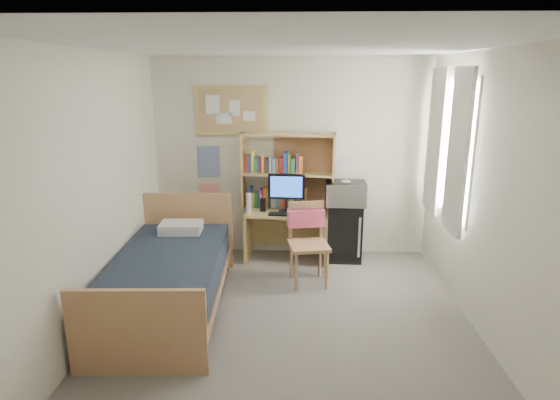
{
  "coord_description": "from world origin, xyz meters",
  "views": [
    {
      "loc": [
        0.06,
        -4.01,
        2.37
      ],
      "look_at": [
        -0.12,
        1.2,
        0.97
      ],
      "focal_mm": 30.0,
      "sensor_mm": 36.0,
      "label": 1
    }
  ],
  "objects_px": {
    "bulletin_board": "(231,111)",
    "bed": "(169,283)",
    "mini_fridge": "(344,231)",
    "speaker_left": "(263,205)",
    "desk_chair": "(309,245)",
    "monitor": "(286,193)",
    "desk": "(287,235)",
    "microwave": "(345,193)",
    "speaker_right": "(310,207)",
    "desk_fan": "(346,170)"
  },
  "relations": [
    {
      "from": "mini_fridge",
      "to": "speaker_right",
      "type": "relative_size",
      "value": 4.91
    },
    {
      "from": "monitor",
      "to": "speaker_right",
      "type": "distance_m",
      "value": 0.34
    },
    {
      "from": "speaker_right",
      "to": "monitor",
      "type": "bearing_deg",
      "value": -180.0
    },
    {
      "from": "desk_chair",
      "to": "speaker_right",
      "type": "bearing_deg",
      "value": 77.82
    },
    {
      "from": "bed",
      "to": "monitor",
      "type": "relative_size",
      "value": 4.38
    },
    {
      "from": "mini_fridge",
      "to": "speaker_left",
      "type": "distance_m",
      "value": 1.12
    },
    {
      "from": "speaker_left",
      "to": "microwave",
      "type": "relative_size",
      "value": 0.33
    },
    {
      "from": "speaker_left",
      "to": "speaker_right",
      "type": "height_order",
      "value": "speaker_left"
    },
    {
      "from": "bed",
      "to": "bulletin_board",
      "type": "bearing_deg",
      "value": 72.64
    },
    {
      "from": "desk_chair",
      "to": "monitor",
      "type": "xyz_separation_m",
      "value": [
        -0.27,
        0.69,
        0.43
      ]
    },
    {
      "from": "monitor",
      "to": "microwave",
      "type": "xyz_separation_m",
      "value": [
        0.76,
        0.08,
        -0.01
      ]
    },
    {
      "from": "bulletin_board",
      "to": "mini_fridge",
      "type": "bearing_deg",
      "value": -9.36
    },
    {
      "from": "speaker_right",
      "to": "desk_fan",
      "type": "distance_m",
      "value": 0.66
    },
    {
      "from": "bulletin_board",
      "to": "desk_fan",
      "type": "distance_m",
      "value": 1.67
    },
    {
      "from": "bed",
      "to": "monitor",
      "type": "bearing_deg",
      "value": 46.87
    },
    {
      "from": "desk",
      "to": "monitor",
      "type": "height_order",
      "value": "monitor"
    },
    {
      "from": "microwave",
      "to": "speaker_right",
      "type": "bearing_deg",
      "value": -165.87
    },
    {
      "from": "desk_chair",
      "to": "speaker_right",
      "type": "xyz_separation_m",
      "value": [
        0.02,
        0.67,
        0.27
      ]
    },
    {
      "from": "mini_fridge",
      "to": "monitor",
      "type": "distance_m",
      "value": 0.93
    },
    {
      "from": "speaker_right",
      "to": "microwave",
      "type": "height_order",
      "value": "microwave"
    },
    {
      "from": "bulletin_board",
      "to": "mini_fridge",
      "type": "relative_size",
      "value": 1.24
    },
    {
      "from": "monitor",
      "to": "speaker_left",
      "type": "relative_size",
      "value": 2.93
    },
    {
      "from": "bed",
      "to": "monitor",
      "type": "xyz_separation_m",
      "value": [
        1.18,
        1.37,
        0.62
      ]
    },
    {
      "from": "monitor",
      "to": "desk_fan",
      "type": "xyz_separation_m",
      "value": [
        0.76,
        0.08,
        0.29
      ]
    },
    {
      "from": "mini_fridge",
      "to": "speaker_right",
      "type": "xyz_separation_m",
      "value": [
        -0.46,
        -0.12,
        0.36
      ]
    },
    {
      "from": "desk_chair",
      "to": "desk_fan",
      "type": "bearing_deg",
      "value": 47.82
    },
    {
      "from": "mini_fridge",
      "to": "desk_fan",
      "type": "distance_m",
      "value": 0.82
    },
    {
      "from": "desk_chair",
      "to": "speaker_left",
      "type": "xyz_separation_m",
      "value": [
        -0.57,
        0.71,
        0.27
      ]
    },
    {
      "from": "desk_chair",
      "to": "speaker_right",
      "type": "distance_m",
      "value": 0.72
    },
    {
      "from": "monitor",
      "to": "bed",
      "type": "bearing_deg",
      "value": -127.0
    },
    {
      "from": "monitor",
      "to": "speaker_left",
      "type": "height_order",
      "value": "monitor"
    },
    {
      "from": "desk",
      "to": "desk_chair",
      "type": "xyz_separation_m",
      "value": [
        0.27,
        -0.75,
        0.14
      ]
    },
    {
      "from": "desk_chair",
      "to": "monitor",
      "type": "distance_m",
      "value": 0.86
    },
    {
      "from": "bulletin_board",
      "to": "bed",
      "type": "distance_m",
      "value": 2.41
    },
    {
      "from": "speaker_left",
      "to": "speaker_right",
      "type": "relative_size",
      "value": 1.09
    },
    {
      "from": "mini_fridge",
      "to": "speaker_left",
      "type": "bearing_deg",
      "value": -173.87
    },
    {
      "from": "desk",
      "to": "desk_chair",
      "type": "distance_m",
      "value": 0.81
    },
    {
      "from": "desk",
      "to": "microwave",
      "type": "relative_size",
      "value": 2.12
    },
    {
      "from": "desk_chair",
      "to": "bed",
      "type": "xyz_separation_m",
      "value": [
        -1.46,
        -0.68,
        -0.18
      ]
    },
    {
      "from": "desk",
      "to": "monitor",
      "type": "relative_size",
      "value": 2.17
    },
    {
      "from": "monitor",
      "to": "desk",
      "type": "bearing_deg",
      "value": 90.0
    },
    {
      "from": "mini_fridge",
      "to": "speaker_left",
      "type": "relative_size",
      "value": 4.5
    },
    {
      "from": "speaker_right",
      "to": "microwave",
      "type": "relative_size",
      "value": 0.31
    },
    {
      "from": "bulletin_board",
      "to": "desk_fan",
      "type": "xyz_separation_m",
      "value": [
        1.48,
        -0.26,
        -0.72
      ]
    },
    {
      "from": "bulletin_board",
      "to": "mini_fridge",
      "type": "height_order",
      "value": "bulletin_board"
    },
    {
      "from": "mini_fridge",
      "to": "desk_fan",
      "type": "xyz_separation_m",
      "value": [
        -0.0,
        -0.02,
        0.82
      ]
    },
    {
      "from": "bed",
      "to": "microwave",
      "type": "height_order",
      "value": "microwave"
    },
    {
      "from": "desk_chair",
      "to": "microwave",
      "type": "xyz_separation_m",
      "value": [
        0.48,
        0.77,
        0.43
      ]
    },
    {
      "from": "desk",
      "to": "microwave",
      "type": "xyz_separation_m",
      "value": [
        0.75,
        0.02,
        0.57
      ]
    },
    {
      "from": "desk",
      "to": "speaker_left",
      "type": "distance_m",
      "value": 0.52
    }
  ]
}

